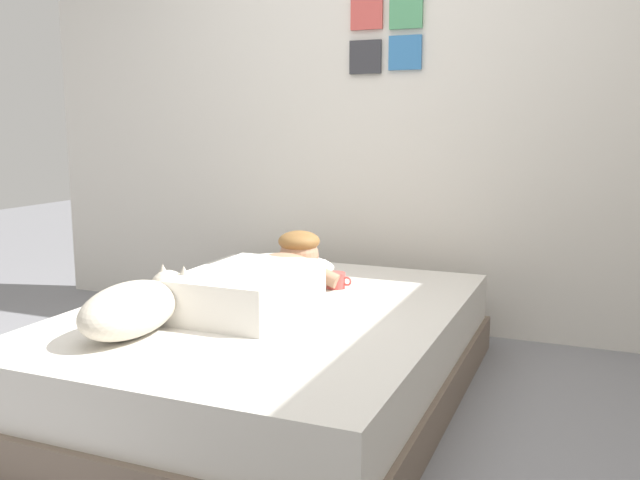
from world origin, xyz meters
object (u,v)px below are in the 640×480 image
at_px(coffee_cup, 336,280).
at_px(bed, 271,353).
at_px(pillow, 286,265).
at_px(cell_phone, 298,299).
at_px(dog, 135,307).
at_px(person_lying, 265,280).

bearing_deg(coffee_cup, bed, -107.04).
distance_m(pillow, cell_phone, 0.50).
relative_size(pillow, dog, 0.90).
bearing_deg(dog, person_lying, 66.22).
relative_size(person_lying, coffee_cup, 7.36).
height_order(person_lying, coffee_cup, person_lying).
height_order(bed, person_lying, person_lying).
height_order(bed, dog, dog).
bearing_deg(pillow, person_lying, -73.86).
bearing_deg(cell_phone, pillow, 121.15).
bearing_deg(person_lying, pillow, 106.14).
distance_m(pillow, person_lying, 0.57).
distance_m(person_lying, cell_phone, 0.19).
height_order(bed, pillow, pillow).
bearing_deg(bed, dog, -119.58).
bearing_deg(bed, pillow, 109.28).
bearing_deg(cell_phone, person_lying, -130.21).
xyz_separation_m(person_lying, coffee_cup, (0.18, 0.39, -0.07)).
bearing_deg(cell_phone, dog, -117.06).
relative_size(person_lying, dog, 1.60).
xyz_separation_m(bed, person_lying, (-0.05, 0.04, 0.31)).
bearing_deg(pillow, coffee_cup, -25.10).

